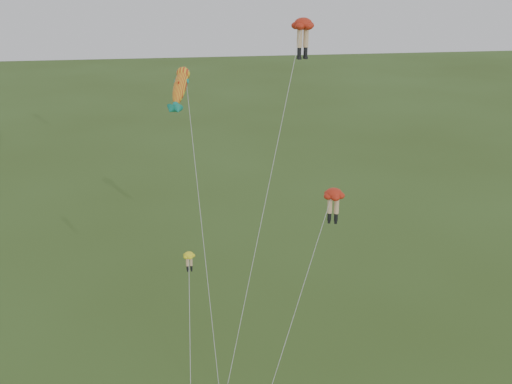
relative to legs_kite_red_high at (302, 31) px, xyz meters
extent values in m
ellipsoid|color=red|center=(0.09, 0.16, 0.49)|extent=(2.00, 2.00, 0.80)
cylinder|color=#EDBE8C|center=(-0.14, 0.09, -0.46)|extent=(0.36, 0.36, 1.23)
cylinder|color=black|center=(-0.14, 0.09, -1.38)|extent=(0.28, 0.28, 0.61)
cube|color=black|center=(-0.14, 0.09, -1.78)|extent=(0.29, 0.40, 0.18)
cylinder|color=#EDBE8C|center=(0.33, 0.23, -0.46)|extent=(0.36, 0.36, 1.23)
cylinder|color=black|center=(0.33, 0.23, -1.38)|extent=(0.28, 0.28, 0.61)
cube|color=black|center=(0.33, 0.23, -1.78)|extent=(0.29, 0.40, 0.18)
cylinder|color=silver|center=(-3.54, -6.16, -10.24)|extent=(7.31, 12.68, 22.25)
ellipsoid|color=red|center=(1.03, -5.98, -9.47)|extent=(1.79, 1.79, 0.70)
cylinder|color=#EDBE8C|center=(0.83, -5.91, -10.30)|extent=(0.31, 0.31, 1.08)
cylinder|color=black|center=(0.83, -5.91, -11.11)|extent=(0.24, 0.24, 0.54)
cube|color=black|center=(0.83, -5.91, -11.46)|extent=(0.27, 0.35, 0.16)
cylinder|color=#EDBE8C|center=(1.24, -6.05, -10.30)|extent=(0.31, 0.31, 1.08)
cylinder|color=black|center=(1.24, -6.05, -11.11)|extent=(0.24, 0.24, 0.54)
cube|color=black|center=(1.24, -6.05, -11.46)|extent=(0.27, 0.35, 0.16)
cylinder|color=silver|center=(-2.14, -9.97, -15.24)|extent=(6.38, 8.03, 12.25)
ellipsoid|color=#FFF320|center=(-8.37, -5.77, -13.29)|extent=(0.81, 0.81, 0.41)
cylinder|color=#EDBE8C|center=(-8.49, -5.77, -13.77)|extent=(0.18, 0.18, 0.62)
cylinder|color=black|center=(-8.49, -5.77, -14.23)|extent=(0.14, 0.14, 0.31)
cube|color=black|center=(-8.49, -5.77, -14.43)|extent=(0.10, 0.18, 0.09)
cylinder|color=#EDBE8C|center=(-8.24, -5.77, -13.77)|extent=(0.18, 0.18, 0.62)
cylinder|color=black|center=(-8.24, -5.77, -14.23)|extent=(0.14, 0.14, 0.31)
cube|color=black|center=(-8.24, -5.77, -14.43)|extent=(0.10, 0.18, 0.09)
cylinder|color=silver|center=(-8.62, -10.08, -17.22)|extent=(0.53, 8.63, 8.29)
ellipsoid|color=yellow|center=(-8.35, -2.85, -2.87)|extent=(1.72, 3.21, 2.59)
sphere|color=yellow|center=(-8.35, -2.85, -2.87)|extent=(1.21, 1.46, 1.26)
cone|color=#14836D|center=(-8.35, -2.85, -2.87)|extent=(0.99, 1.30, 1.22)
cone|color=#14836D|center=(-8.35, -2.85, -2.87)|extent=(0.99, 1.30, 1.22)
cone|color=#14836D|center=(-8.35, -2.85, -2.87)|extent=(0.56, 0.73, 0.68)
cone|color=#14836D|center=(-8.35, -2.85, -2.87)|extent=(0.56, 0.73, 0.68)
cone|color=red|center=(-8.35, -2.85, -2.87)|extent=(0.60, 0.75, 0.66)
cylinder|color=silver|center=(-7.63, -7.17, -12.11)|extent=(1.48, 8.65, 18.50)
camera|label=1|loc=(-8.77, -38.80, 4.00)|focal=40.00mm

